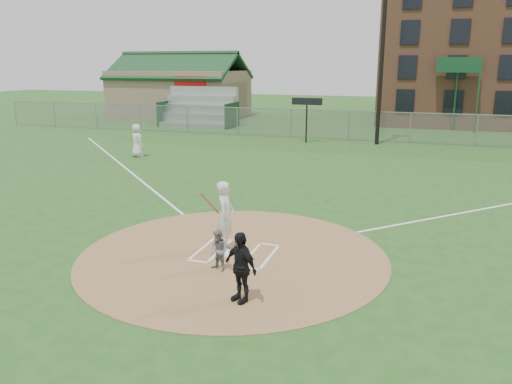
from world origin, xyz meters
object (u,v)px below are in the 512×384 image
(batter_at_plate, at_px, (226,216))
(ondeck_player, at_px, (137,141))
(home_plate, at_px, (226,253))
(catcher, at_px, (219,251))
(umpire, at_px, (240,267))

(batter_at_plate, bearing_deg, ondeck_player, 130.14)
(home_plate, distance_m, batter_at_plate, 1.03)
(catcher, bearing_deg, batter_at_plate, 127.71)
(umpire, bearing_deg, catcher, 156.49)
(home_plate, height_order, ondeck_player, ondeck_player)
(ondeck_player, bearing_deg, umpire, 161.33)
(umpire, height_order, batter_at_plate, batter_at_plate)
(batter_at_plate, bearing_deg, catcher, -75.33)
(home_plate, xyz_separation_m, catcher, (0.26, -1.13, 0.51))
(umpire, bearing_deg, home_plate, 146.68)
(home_plate, distance_m, umpire, 2.97)
(ondeck_player, relative_size, batter_at_plate, 0.94)
(catcher, relative_size, ondeck_player, 0.58)
(catcher, relative_size, umpire, 0.66)
(umpire, bearing_deg, ondeck_player, 156.41)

